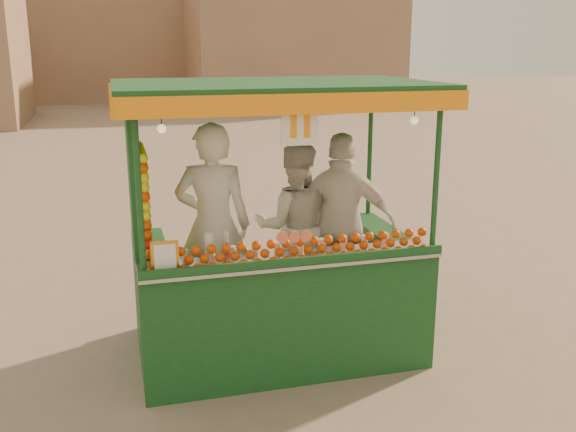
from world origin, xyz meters
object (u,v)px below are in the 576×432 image
object	(u,v)px
juice_cart	(271,272)
vendor_right	(342,223)
vendor_left	(213,225)
vendor_middle	(295,226)

from	to	relation	value
juice_cart	vendor_right	xyz separation A→B (m)	(0.73, 0.21, 0.33)
juice_cart	vendor_left	xyz separation A→B (m)	(-0.46, 0.22, 0.40)
vendor_middle	vendor_right	size ratio (longest dim) A/B	0.94
vendor_left	vendor_right	xyz separation A→B (m)	(1.19, -0.01, -0.07)
vendor_right	juice_cart	bearing A→B (deg)	38.40
vendor_right	vendor_middle	bearing A→B (deg)	-1.03
vendor_left	vendor_middle	world-z (taller)	vendor_left
juice_cart	vendor_middle	world-z (taller)	juice_cart
vendor_left	vendor_middle	bearing A→B (deg)	-153.39
juice_cart	vendor_middle	bearing A→B (deg)	49.48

